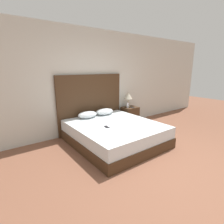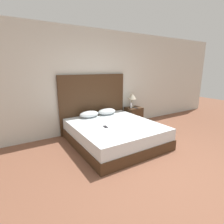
# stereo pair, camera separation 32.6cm
# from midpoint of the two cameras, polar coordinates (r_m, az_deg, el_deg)

# --- Properties ---
(ground_plane) EXTENTS (16.00, 16.00, 0.00)m
(ground_plane) POSITION_cam_midpoint_polar(r_m,az_deg,el_deg) (3.24, 20.61, -18.80)
(ground_plane) COLOR brown
(wall_back) EXTENTS (10.00, 0.06, 2.70)m
(wall_back) POSITION_cam_midpoint_polar(r_m,az_deg,el_deg) (4.81, -4.04, 9.85)
(wall_back) COLOR silver
(wall_back) RESTS_ON ground_plane
(bed) EXTENTS (1.83, 2.04, 0.48)m
(bed) POSITION_cam_midpoint_polar(r_m,az_deg,el_deg) (4.09, 3.06, -6.99)
(bed) COLOR #422B19
(bed) RESTS_ON ground_plane
(headboard) EXTENTS (1.92, 0.05, 1.55)m
(headboard) POSITION_cam_midpoint_polar(r_m,az_deg,el_deg) (4.80, -4.02, 2.89)
(headboard) COLOR #422B19
(headboard) RESTS_ON ground_plane
(pillow_left) EXTENTS (0.51, 0.35, 0.16)m
(pillow_left) POSITION_cam_midpoint_polar(r_m,az_deg,el_deg) (4.51, -5.45, -0.71)
(pillow_left) COLOR silver
(pillow_left) RESTS_ON bed
(pillow_right) EXTENTS (0.51, 0.35, 0.16)m
(pillow_right) POSITION_cam_midpoint_polar(r_m,az_deg,el_deg) (4.76, 0.25, 0.16)
(pillow_right) COLOR silver
(pillow_right) RESTS_ON bed
(phone_on_bed) EXTENTS (0.09, 0.16, 0.01)m
(phone_on_bed) POSITION_cam_midpoint_polar(r_m,az_deg,el_deg) (3.77, 0.30, -4.86)
(phone_on_bed) COLOR #232328
(phone_on_bed) RESTS_ON bed
(nightstand) EXTENTS (0.46, 0.38, 0.55)m
(nightstand) POSITION_cam_midpoint_polar(r_m,az_deg,el_deg) (5.40, 8.77, -1.39)
(nightstand) COLOR #422B19
(nightstand) RESTS_ON ground_plane
(table_lamp) EXTENTS (0.25, 0.25, 0.45)m
(table_lamp) POSITION_cam_midpoint_polar(r_m,az_deg,el_deg) (5.31, 8.32, 5.18)
(table_lamp) COLOR tan
(table_lamp) RESTS_ON nightstand
(phone_on_nightstand) EXTENTS (0.08, 0.15, 0.01)m
(phone_on_nightstand) POSITION_cam_midpoint_polar(r_m,az_deg,el_deg) (5.26, 9.56, 1.32)
(phone_on_nightstand) COLOR black
(phone_on_nightstand) RESTS_ON nightstand
(toiletry_bottle) EXTENTS (0.06, 0.06, 0.16)m
(toiletry_bottle) POSITION_cam_midpoint_polar(r_m,az_deg,el_deg) (5.23, 8.07, 2.14)
(toiletry_bottle) COLOR silver
(toiletry_bottle) RESTS_ON nightstand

